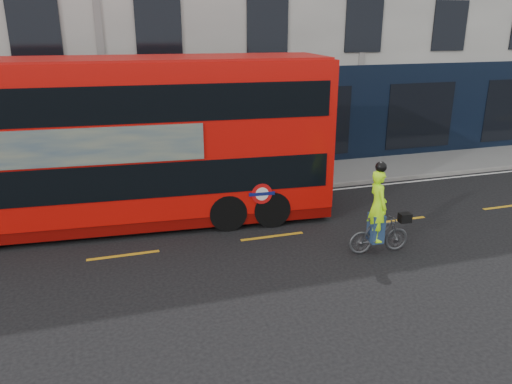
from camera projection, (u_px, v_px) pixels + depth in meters
name	position (u px, v px, depth m)	size (l,w,h in m)	color
ground	(127.00, 283.00, 11.30)	(120.00, 120.00, 0.00)	black
pavement	(115.00, 193.00, 17.16)	(60.00, 3.00, 0.12)	slate
kerb	(117.00, 207.00, 15.80)	(60.00, 0.12, 0.13)	gray
road_edge_line	(118.00, 212.00, 15.55)	(58.00, 0.10, 0.01)	silver
lane_dashes	(123.00, 255.00, 12.66)	(58.00, 0.12, 0.01)	gold
bus	(124.00, 142.00, 14.00)	(11.91, 3.56, 4.73)	red
cyclist	(379.00, 222.00, 12.57)	(1.66, 0.70, 2.42)	#45474A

